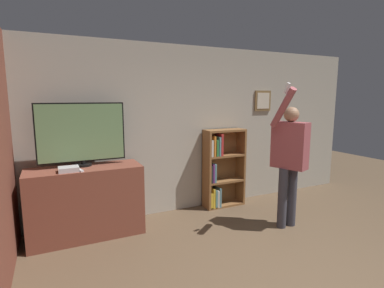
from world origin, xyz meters
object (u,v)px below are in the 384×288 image
(person, at_px, (290,155))
(television, at_px, (82,134))
(game_console, at_px, (69,169))
(bookshelf, at_px, (220,169))

(person, bearing_deg, television, -132.63)
(game_console, bearing_deg, television, 51.41)
(bookshelf, height_order, person, person)
(bookshelf, bearing_deg, game_console, -171.59)
(game_console, distance_m, bookshelf, 2.47)
(game_console, distance_m, person, 2.98)
(television, distance_m, game_console, 0.52)
(television, xyz_separation_m, bookshelf, (2.22, 0.11, -0.74))
(television, relative_size, bookshelf, 0.84)
(television, height_order, person, person)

